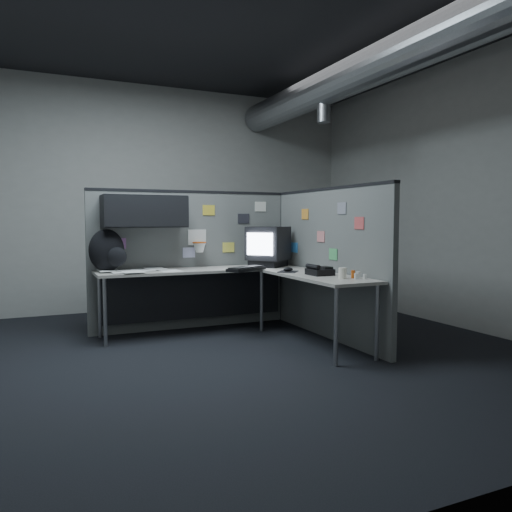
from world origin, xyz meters
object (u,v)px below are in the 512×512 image
monitor (268,246)px  phone (319,271)px  backpack (108,251)px  keyboard (246,269)px  desk (230,281)px

monitor → phone: bearing=-80.3°
monitor → backpack: bearing=-177.7°
monitor → backpack: size_ratio=1.28×
keyboard → backpack: bearing=176.5°
keyboard → monitor: bearing=54.3°
monitor → keyboard: monitor is taller
backpack → phone: bearing=-47.7°
desk → keyboard: keyboard is taller
monitor → keyboard: size_ratio=1.12×
desk → keyboard: size_ratio=4.45×
backpack → keyboard: bearing=-34.1°
phone → monitor: bearing=101.7°
monitor → phone: 1.09m
phone → backpack: size_ratio=0.52×
monitor → keyboard: (-0.43, -0.34, -0.22)m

